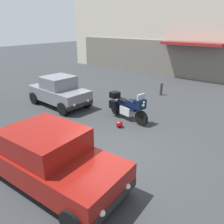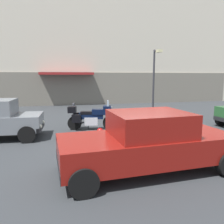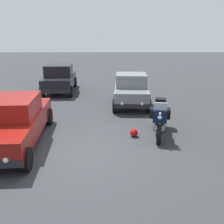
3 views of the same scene
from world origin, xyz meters
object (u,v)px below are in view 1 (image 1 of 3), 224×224
object	(u,v)px
car_sedan_far	(46,156)
helmet	(119,124)
car_compact_side	(59,91)
bollard_curbside	(161,88)
motorcycle	(127,106)

from	to	relation	value
car_sedan_far	helmet	bearing A→B (deg)	94.57
car_sedan_far	car_compact_side	xyz separation A→B (m)	(-4.63, 4.17, -0.01)
car_sedan_far	car_compact_side	bearing A→B (deg)	134.55
helmet	bollard_curbside	size ratio (longest dim) A/B	0.36
car_compact_side	bollard_curbside	size ratio (longest dim) A/B	4.52
motorcycle	helmet	size ratio (longest dim) A/B	8.01
helmet	car_compact_side	distance (m)	4.12
motorcycle	helmet	bearing A→B (deg)	-63.66
car_sedan_far	bollard_curbside	xyz separation A→B (m)	(-1.35, 9.22, -0.37)
motorcycle	helmet	xyz separation A→B (m)	(0.25, -0.93, -0.48)
motorcycle	car_sedan_far	xyz separation A→B (m)	(0.80, -4.90, 0.16)
motorcycle	helmet	world-z (taller)	motorcycle
helmet	motorcycle	bearing A→B (deg)	105.02
motorcycle	car_compact_side	distance (m)	3.89
helmet	car_sedan_far	bearing A→B (deg)	-82.04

